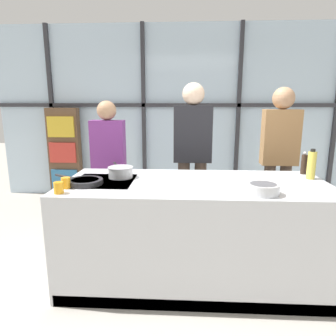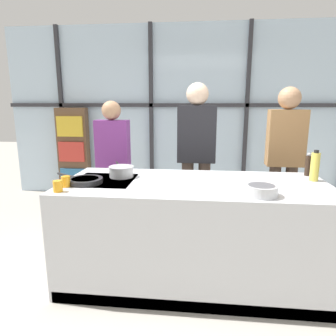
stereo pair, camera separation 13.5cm
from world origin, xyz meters
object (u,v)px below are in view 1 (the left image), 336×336
(white_plate, at_px, (263,184))
(mixing_bowl, at_px, (263,189))
(spectator_center_left, at_px, (193,150))
(frying_pan, at_px, (85,182))
(juice_glass_far, at_px, (66,183))
(pepper_grinder, at_px, (304,164))
(juice_glass_near, at_px, (59,188))
(spectator_far_left, at_px, (109,159))
(spectator_center_right, at_px, (279,152))
(saucepan, at_px, (121,172))
(oil_bottle, at_px, (312,165))

(white_plate, distance_m, mixing_bowl, 0.27)
(white_plate, relative_size, mixing_bowl, 0.95)
(spectator_center_left, relative_size, frying_pan, 3.71)
(juice_glass_far, bearing_deg, frying_pan, 48.98)
(frying_pan, xyz_separation_m, pepper_grinder, (1.98, 0.48, 0.08))
(frying_pan, bearing_deg, spectator_center_left, 49.45)
(mixing_bowl, distance_m, pepper_grinder, 0.88)
(mixing_bowl, bearing_deg, juice_glass_far, 177.27)
(mixing_bowl, bearing_deg, juice_glass_near, -177.52)
(spectator_far_left, bearing_deg, pepper_grinder, 163.57)
(spectator_far_left, xyz_separation_m, juice_glass_near, (-0.04, -1.35, 0.03))
(frying_pan, bearing_deg, mixing_bowl, -7.92)
(juice_glass_near, bearing_deg, spectator_far_left, 88.29)
(spectator_center_right, height_order, white_plate, spectator_center_right)
(white_plate, distance_m, juice_glass_far, 1.62)
(spectator_center_left, height_order, juice_glass_far, spectator_center_left)
(mixing_bowl, bearing_deg, spectator_center_right, 68.64)
(saucepan, bearing_deg, frying_pan, -135.64)
(frying_pan, bearing_deg, pepper_grinder, 13.72)
(spectator_center_right, distance_m, saucepan, 1.88)
(white_plate, bearing_deg, juice_glass_near, -168.64)
(pepper_grinder, bearing_deg, frying_pan, -166.28)
(mixing_bowl, distance_m, juice_glass_near, 1.54)
(spectator_center_left, height_order, saucepan, spectator_center_left)
(spectator_center_right, distance_m, juice_glass_near, 2.45)
(pepper_grinder, bearing_deg, saucepan, -172.25)
(spectator_center_right, xyz_separation_m, white_plate, (-0.43, -1.03, -0.10))
(white_plate, distance_m, juice_glass_near, 1.64)
(spectator_center_left, bearing_deg, spectator_far_left, 0.00)
(oil_bottle, bearing_deg, spectator_center_right, 92.90)
(oil_bottle, xyz_separation_m, pepper_grinder, (0.01, 0.19, -0.03))
(spectator_far_left, distance_m, spectator_center_right, 2.00)
(saucepan, height_order, white_plate, saucepan)
(oil_bottle, height_order, pepper_grinder, oil_bottle)
(frying_pan, relative_size, juice_glass_near, 5.50)
(juice_glass_far, bearing_deg, spectator_center_left, 49.40)
(spectator_far_left, distance_m, mixing_bowl, 1.97)
(pepper_grinder, xyz_separation_m, juice_glass_near, (-2.09, -0.75, -0.06))
(white_plate, xyz_separation_m, oil_bottle, (0.47, 0.23, 0.12))
(spectator_far_left, xyz_separation_m, juice_glass_far, (-0.04, -1.21, 0.03))
(saucepan, distance_m, pepper_grinder, 1.74)
(spectator_center_left, distance_m, juice_glass_near, 1.71)
(saucepan, xyz_separation_m, white_plate, (1.24, -0.19, -0.05))
(spectator_center_right, xyz_separation_m, frying_pan, (-1.93, -1.09, -0.09))
(pepper_grinder, relative_size, juice_glass_near, 2.47)
(spectator_center_right, height_order, saucepan, spectator_center_right)
(saucepan, relative_size, oil_bottle, 1.47)
(spectator_far_left, bearing_deg, saucepan, 111.05)
(spectator_far_left, height_order, mixing_bowl, spectator_far_left)
(juice_glass_far, bearing_deg, pepper_grinder, 16.25)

